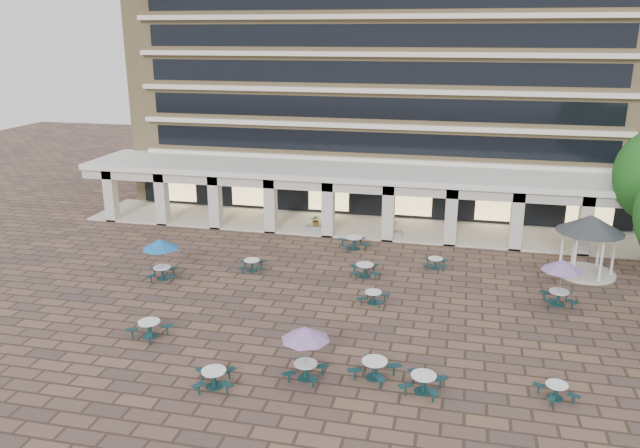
% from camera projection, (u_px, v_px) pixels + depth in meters
% --- Properties ---
extents(ground, '(120.00, 120.00, 0.00)m').
position_uv_depth(ground, '(317.00, 311.00, 32.20)').
color(ground, brown).
rests_on(ground, ground).
extents(apartment_building, '(40.00, 15.50, 25.20)m').
position_uv_depth(apartment_building, '(386.00, 47.00, 52.22)').
color(apartment_building, tan).
rests_on(apartment_building, ground).
extents(retail_arcade, '(42.00, 6.60, 4.40)m').
position_uv_depth(retail_arcade, '(364.00, 188.00, 45.11)').
color(retail_arcade, white).
rests_on(retail_arcade, ground).
extents(picnic_table_1, '(2.10, 2.10, 0.78)m').
position_uv_depth(picnic_table_1, '(149.00, 327.00, 29.41)').
color(picnic_table_1, '#123336').
rests_on(picnic_table_1, ground).
extents(picnic_table_2, '(1.96, 1.96, 0.77)m').
position_uv_depth(picnic_table_2, '(423.00, 382.00, 24.86)').
color(picnic_table_2, '#123336').
rests_on(picnic_table_2, ground).
extents(picnic_table_3, '(1.77, 1.77, 0.65)m').
position_uv_depth(picnic_table_3, '(556.00, 390.00, 24.42)').
color(picnic_table_3, '#123336').
rests_on(picnic_table_3, ground).
extents(picnic_table_4, '(2.12, 2.12, 2.44)m').
position_uv_depth(picnic_table_4, '(160.00, 246.00, 35.80)').
color(picnic_table_4, '#123336').
rests_on(picnic_table_4, ground).
extents(picnic_table_5, '(1.99, 1.99, 0.76)m').
position_uv_depth(picnic_table_5, '(214.00, 377.00, 25.21)').
color(picnic_table_5, '#123336').
rests_on(picnic_table_5, ground).
extents(picnic_table_6, '(2.04, 2.04, 2.35)m').
position_uv_depth(picnic_table_6, '(305.00, 335.00, 25.35)').
color(picnic_table_6, '#123336').
rests_on(picnic_table_6, ground).
extents(picnic_table_7, '(2.19, 2.19, 0.81)m').
position_uv_depth(picnic_table_7, '(375.00, 367.00, 25.86)').
color(picnic_table_7, '#123336').
rests_on(picnic_table_7, ground).
extents(picnic_table_8, '(1.85, 1.85, 0.72)m').
position_uv_depth(picnic_table_8, '(252.00, 264.00, 37.55)').
color(picnic_table_8, '#123336').
rests_on(picnic_table_8, ground).
extents(picnic_table_9, '(1.69, 1.69, 0.67)m').
position_uv_depth(picnic_table_9, '(373.00, 296.00, 33.04)').
color(picnic_table_9, '#123336').
rests_on(picnic_table_9, ground).
extents(picnic_table_10, '(2.05, 2.05, 0.79)m').
position_uv_depth(picnic_table_10, '(365.00, 269.00, 36.65)').
color(picnic_table_10, '#123336').
rests_on(picnic_table_10, ground).
extents(picnic_table_11, '(2.16, 2.16, 2.50)m').
position_uv_depth(picnic_table_11, '(562.00, 267.00, 32.39)').
color(picnic_table_11, '#123336').
rests_on(picnic_table_11, ground).
extents(picnic_table_12, '(2.37, 2.37, 0.86)m').
position_uv_depth(picnic_table_12, '(354.00, 242.00, 41.33)').
color(picnic_table_12, '#123336').
rests_on(picnic_table_12, ground).
extents(picnic_table_13, '(1.49, 1.49, 0.67)m').
position_uv_depth(picnic_table_13, '(435.00, 262.00, 37.96)').
color(picnic_table_13, '#123336').
rests_on(picnic_table_13, ground).
extents(gazebo, '(3.90, 3.90, 3.63)m').
position_uv_depth(gazebo, '(590.00, 231.00, 36.35)').
color(gazebo, beige).
rests_on(gazebo, ground).
extents(planter_left, '(1.50, 0.78, 1.35)m').
position_uv_depth(planter_left, '(316.00, 225.00, 44.72)').
color(planter_left, gray).
rests_on(planter_left, ground).
extents(planter_right, '(1.50, 0.78, 1.35)m').
position_uv_depth(planter_right, '(391.00, 230.00, 43.55)').
color(planter_right, gray).
rests_on(planter_right, ground).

